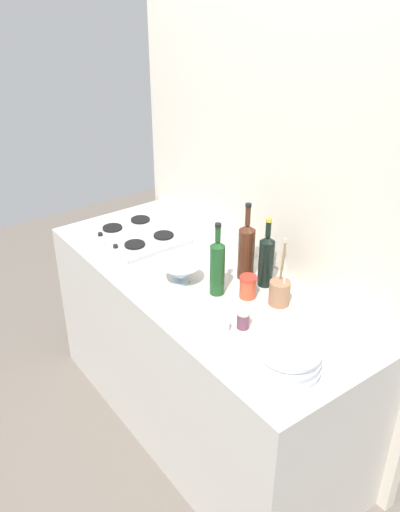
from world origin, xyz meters
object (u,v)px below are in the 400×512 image
object	(u,v)px
plate_stack	(288,361)
wine_bottle_mid_left	(266,260)
utensil_crock	(280,291)
condiment_jar_front	(243,319)
condiment_jar_rear	(248,287)
stovetop_hob	(138,234)
mixing_bowl	(181,272)
wine_bottle_mid_right	(246,250)
butter_dish	(208,318)
wine_bottle_leftmost	(217,266)

from	to	relation	value
plate_stack	wine_bottle_mid_left	bearing A→B (deg)	145.68
wine_bottle_mid_left	utensil_crock	xyz separation A→B (m)	(0.15, -0.06, -0.07)
condiment_jar_front	condiment_jar_rear	size ratio (longest dim) A/B	0.77
stovetop_hob	condiment_jar_rear	world-z (taller)	condiment_jar_rear
mixing_bowl	utensil_crock	size ratio (longest dim) A/B	0.59
condiment_jar_front	condiment_jar_rear	distance (m)	0.23
condiment_jar_front	wine_bottle_mid_left	bearing A→B (deg)	123.44
stovetop_hob	condiment_jar_rear	distance (m)	0.80
wine_bottle_mid_right	utensil_crock	size ratio (longest dim) A/B	1.22
utensil_crock	condiment_jar_front	bearing A→B (deg)	-80.16
plate_stack	butter_dish	distance (m)	0.40
plate_stack	wine_bottle_mid_right	xyz separation A→B (m)	(-0.60, 0.31, 0.09)
plate_stack	wine_bottle_mid_left	distance (m)	0.61
plate_stack	wine_bottle_leftmost	size ratio (longest dim) A/B	0.69
wine_bottle_leftmost	condiment_jar_front	bearing A→B (deg)	-15.26
wine_bottle_mid_left	plate_stack	bearing A→B (deg)	-34.32
wine_bottle_mid_left	butter_dish	bearing A→B (deg)	-76.20
butter_dish	condiment_jar_front	distance (m)	0.14
plate_stack	wine_bottle_mid_left	xyz separation A→B (m)	(-0.50, 0.34, 0.07)
wine_bottle_leftmost	mixing_bowl	xyz separation A→B (m)	(-0.17, -0.08, -0.09)
wine_bottle_mid_right	mixing_bowl	bearing A→B (deg)	-118.40
mixing_bowl	condiment_jar_rear	xyz separation A→B (m)	(0.28, 0.16, 0.00)
butter_dish	utensil_crock	xyz separation A→B (m)	(0.05, 0.34, 0.03)
condiment_jar_front	utensil_crock	bearing A→B (deg)	99.84
stovetop_hob	condiment_jar_front	xyz separation A→B (m)	(0.95, -0.07, 0.03)
wine_bottle_mid_left	mixing_bowl	distance (m)	0.39
wine_bottle_mid_right	utensil_crock	xyz separation A→B (m)	(0.25, -0.03, -0.08)
stovetop_hob	wine_bottle_leftmost	distance (m)	0.70
wine_bottle_mid_right	butter_dish	bearing A→B (deg)	-61.36
plate_stack	condiment_jar_rear	xyz separation A→B (m)	(-0.46, 0.21, -0.00)
mixing_bowl	wine_bottle_leftmost	bearing A→B (deg)	23.51
condiment_jar_front	condiment_jar_rear	xyz separation A→B (m)	(-0.16, 0.16, 0.01)
wine_bottle_mid_right	mixing_bowl	distance (m)	0.32
wine_bottle_mid_left	wine_bottle_mid_right	distance (m)	0.11
wine_bottle_mid_left	mixing_bowl	bearing A→B (deg)	-129.81
wine_bottle_mid_right	butter_dish	world-z (taller)	wine_bottle_mid_right
condiment_jar_front	wine_bottle_leftmost	bearing A→B (deg)	164.74
condiment_jar_front	plate_stack	bearing A→B (deg)	-8.72
wine_bottle_leftmost	butter_dish	world-z (taller)	wine_bottle_leftmost
utensil_crock	condiment_jar_rear	bearing A→B (deg)	-148.09
wine_bottle_mid_right	plate_stack	bearing A→B (deg)	-27.28
wine_bottle_leftmost	condiment_jar_front	distance (m)	0.29
stovetop_hob	wine_bottle_mid_left	bearing A→B (deg)	16.29
wine_bottle_leftmost	wine_bottle_mid_left	world-z (taller)	wine_bottle_leftmost
plate_stack	utensil_crock	bearing A→B (deg)	140.56
wine_bottle_leftmost	utensil_crock	size ratio (longest dim) A/B	1.11
stovetop_hob	plate_stack	distance (m)	1.26
mixing_bowl	butter_dish	world-z (taller)	mixing_bowl
utensil_crock	mixing_bowl	bearing A→B (deg)	-148.95
stovetop_hob	butter_dish	xyz separation A→B (m)	(0.86, -0.17, 0.02)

